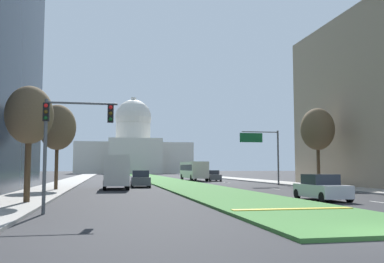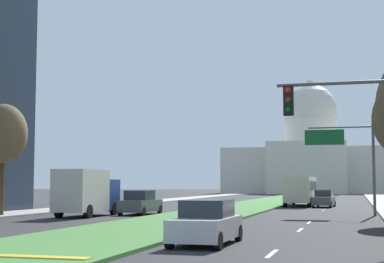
{
  "view_description": "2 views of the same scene",
  "coord_description": "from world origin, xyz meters",
  "px_view_note": "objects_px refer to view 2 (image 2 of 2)",
  "views": [
    {
      "loc": [
        -8.45,
        -10.88,
        2.09
      ],
      "look_at": [
        -1.39,
        24.6,
        5.19
      ],
      "focal_mm": 39.22,
      "sensor_mm": 36.0,
      "label": 1
    },
    {
      "loc": [
        10.18,
        -8.3,
        2.25
      ],
      "look_at": [
        1.39,
        24.35,
        5.17
      ],
      "focal_mm": 56.65,
      "sensor_mm": 36.0,
      "label": 2
    }
  ],
  "objects_px": {
    "sedan_lead_stopped": "(206,224)",
    "city_bus": "(301,188)",
    "overhead_guide_sign": "(348,151)",
    "street_tree_left_mid": "(3,134)",
    "sedan_distant": "(324,199)",
    "capitol_building": "(311,159)",
    "sedan_midblock": "(140,203)",
    "box_truck_delivery": "(86,192)",
    "traffic_light_near_right": "(364,127)"
  },
  "relations": [
    {
      "from": "capitol_building",
      "to": "street_tree_left_mid",
      "type": "distance_m",
      "value": 111.31
    },
    {
      "from": "street_tree_left_mid",
      "to": "box_truck_delivery",
      "type": "distance_m",
      "value": 6.92
    },
    {
      "from": "street_tree_left_mid",
      "to": "sedan_distant",
      "type": "bearing_deg",
      "value": 49.01
    },
    {
      "from": "overhead_guide_sign",
      "to": "sedan_midblock",
      "type": "bearing_deg",
      "value": -170.7
    },
    {
      "from": "traffic_light_near_right",
      "to": "sedan_distant",
      "type": "height_order",
      "value": "traffic_light_near_right"
    },
    {
      "from": "overhead_guide_sign",
      "to": "traffic_light_near_right",
      "type": "bearing_deg",
      "value": -88.6
    },
    {
      "from": "traffic_light_near_right",
      "to": "city_bus",
      "type": "height_order",
      "value": "traffic_light_near_right"
    },
    {
      "from": "capitol_building",
      "to": "box_truck_delivery",
      "type": "height_order",
      "value": "capitol_building"
    },
    {
      "from": "sedan_midblock",
      "to": "city_bus",
      "type": "xyz_separation_m",
      "value": [
        9.92,
        20.65,
        0.94
      ]
    },
    {
      "from": "sedan_lead_stopped",
      "to": "sedan_distant",
      "type": "relative_size",
      "value": 0.96
    },
    {
      "from": "street_tree_left_mid",
      "to": "box_truck_delivery",
      "type": "height_order",
      "value": "street_tree_left_mid"
    },
    {
      "from": "sedan_distant",
      "to": "sedan_lead_stopped",
      "type": "bearing_deg",
      "value": -93.71
    },
    {
      "from": "sedan_distant",
      "to": "overhead_guide_sign",
      "type": "bearing_deg",
      "value": -80.53
    },
    {
      "from": "street_tree_left_mid",
      "to": "sedan_lead_stopped",
      "type": "bearing_deg",
      "value": -38.98
    },
    {
      "from": "sedan_lead_stopped",
      "to": "sedan_distant",
      "type": "xyz_separation_m",
      "value": [
        2.44,
        37.71,
        -0.0
      ]
    },
    {
      "from": "street_tree_left_mid",
      "to": "box_truck_delivery",
      "type": "relative_size",
      "value": 1.2
    },
    {
      "from": "traffic_light_near_right",
      "to": "city_bus",
      "type": "relative_size",
      "value": 0.47
    },
    {
      "from": "overhead_guide_sign",
      "to": "box_truck_delivery",
      "type": "relative_size",
      "value": 1.02
    },
    {
      "from": "city_bus",
      "to": "sedan_midblock",
      "type": "bearing_deg",
      "value": -115.65
    },
    {
      "from": "sedan_distant",
      "to": "box_truck_delivery",
      "type": "relative_size",
      "value": 0.71
    },
    {
      "from": "sedan_lead_stopped",
      "to": "city_bus",
      "type": "xyz_separation_m",
      "value": [
        -0.0,
        40.84,
        0.99
      ]
    },
    {
      "from": "overhead_guide_sign",
      "to": "sedan_distant",
      "type": "distance_m",
      "value": 15.77
    },
    {
      "from": "overhead_guide_sign",
      "to": "sedan_midblock",
      "type": "height_order",
      "value": "overhead_guide_sign"
    },
    {
      "from": "sedan_lead_stopped",
      "to": "box_truck_delivery",
      "type": "relative_size",
      "value": 0.69
    },
    {
      "from": "sedan_distant",
      "to": "box_truck_delivery",
      "type": "height_order",
      "value": "box_truck_delivery"
    },
    {
      "from": "traffic_light_near_right",
      "to": "overhead_guide_sign",
      "type": "distance_m",
      "value": 27.51
    },
    {
      "from": "capitol_building",
      "to": "sedan_lead_stopped",
      "type": "xyz_separation_m",
      "value": [
        4.8,
        -124.93,
        -7.39
      ]
    },
    {
      "from": "sedan_midblock",
      "to": "city_bus",
      "type": "relative_size",
      "value": 0.41
    },
    {
      "from": "sedan_lead_stopped",
      "to": "capitol_building",
      "type": "bearing_deg",
      "value": 92.2
    },
    {
      "from": "traffic_light_near_right",
      "to": "sedan_lead_stopped",
      "type": "height_order",
      "value": "traffic_light_near_right"
    },
    {
      "from": "sedan_distant",
      "to": "box_truck_delivery",
      "type": "distance_m",
      "value": 25.98
    },
    {
      "from": "capitol_building",
      "to": "street_tree_left_mid",
      "type": "relative_size",
      "value": 5.08
    },
    {
      "from": "overhead_guide_sign",
      "to": "box_truck_delivery",
      "type": "distance_m",
      "value": 18.76
    },
    {
      "from": "overhead_guide_sign",
      "to": "city_bus",
      "type": "bearing_deg",
      "value": 105.23
    },
    {
      "from": "traffic_light_near_right",
      "to": "sedan_distant",
      "type": "xyz_separation_m",
      "value": [
        -3.19,
        42.57,
        -3.02
      ]
    },
    {
      "from": "street_tree_left_mid",
      "to": "sedan_distant",
      "type": "distance_m",
      "value": 31.25
    },
    {
      "from": "traffic_light_near_right",
      "to": "street_tree_left_mid",
      "type": "bearing_deg",
      "value": 140.56
    },
    {
      "from": "street_tree_left_mid",
      "to": "overhead_guide_sign",
      "type": "bearing_deg",
      "value": 19.84
    },
    {
      "from": "capitol_building",
      "to": "city_bus",
      "type": "xyz_separation_m",
      "value": [
        4.8,
        -84.09,
        -6.4
      ]
    },
    {
      "from": "overhead_guide_sign",
      "to": "street_tree_left_mid",
      "type": "height_order",
      "value": "street_tree_left_mid"
    },
    {
      "from": "sedan_midblock",
      "to": "sedan_lead_stopped",
      "type": "bearing_deg",
      "value": -63.83
    },
    {
      "from": "traffic_light_near_right",
      "to": "sedan_lead_stopped",
      "type": "bearing_deg",
      "value": 139.17
    },
    {
      "from": "sedan_distant",
      "to": "street_tree_left_mid",
      "type": "bearing_deg",
      "value": -130.99
    },
    {
      "from": "traffic_light_near_right",
      "to": "sedan_lead_stopped",
      "type": "relative_size",
      "value": 1.18
    },
    {
      "from": "sedan_midblock",
      "to": "sedan_distant",
      "type": "height_order",
      "value": "sedan_midblock"
    },
    {
      "from": "sedan_lead_stopped",
      "to": "box_truck_delivery",
      "type": "distance_m",
      "value": 20.73
    },
    {
      "from": "sedan_distant",
      "to": "city_bus",
      "type": "relative_size",
      "value": 0.41
    },
    {
      "from": "overhead_guide_sign",
      "to": "street_tree_left_mid",
      "type": "relative_size",
      "value": 0.84
    },
    {
      "from": "city_bus",
      "to": "overhead_guide_sign",
      "type": "bearing_deg",
      "value": -74.77
    },
    {
      "from": "sedan_distant",
      "to": "box_truck_delivery",
      "type": "bearing_deg",
      "value": -125.2
    }
  ]
}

